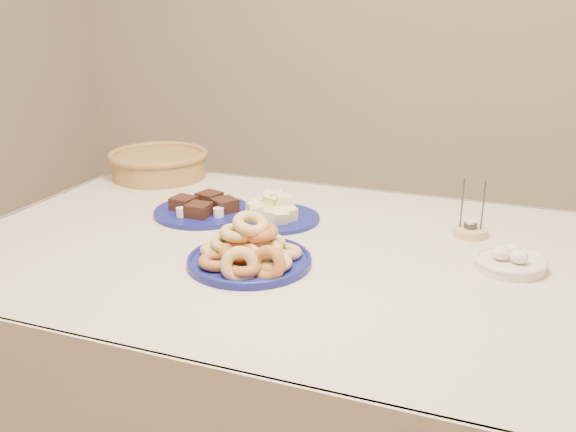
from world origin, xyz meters
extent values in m
cylinder|color=brown|center=(-0.70, 0.40, 0.36)|extent=(0.06, 0.06, 0.72)
cylinder|color=brown|center=(0.70, 0.40, 0.36)|extent=(0.06, 0.06, 0.72)
cube|color=beige|center=(0.00, 0.00, 0.74)|extent=(1.70, 1.10, 0.02)
cube|color=beige|center=(0.00, 0.55, 0.61)|extent=(1.70, 0.01, 0.28)
cube|color=beige|center=(0.00, -0.55, 0.61)|extent=(1.70, 0.01, 0.28)
cube|color=beige|center=(-0.85, 0.00, 0.61)|extent=(0.01, 1.10, 0.28)
cylinder|color=navy|center=(-0.06, -0.13, 0.76)|extent=(0.37, 0.37, 0.01)
torus|color=navy|center=(-0.06, -0.13, 0.76)|extent=(0.37, 0.37, 0.01)
torus|color=#B2894A|center=(0.01, -0.10, 0.78)|extent=(0.12, 0.12, 0.04)
torus|color=brown|center=(-0.05, -0.06, 0.78)|extent=(0.09, 0.09, 0.03)
torus|color=brown|center=(-0.12, -0.08, 0.78)|extent=(0.09, 0.09, 0.03)
torus|color=#B2894A|center=(-0.14, -0.14, 0.78)|extent=(0.11, 0.11, 0.03)
torus|color=brown|center=(-0.11, -0.20, 0.78)|extent=(0.10, 0.10, 0.03)
torus|color=brown|center=(-0.04, -0.21, 0.78)|extent=(0.11, 0.11, 0.03)
torus|color=#B2894A|center=(0.01, -0.17, 0.78)|extent=(0.12, 0.12, 0.03)
torus|color=#B2894A|center=(-0.03, -0.10, 0.80)|extent=(0.12, 0.12, 0.05)
torus|color=brown|center=(-0.09, -0.09, 0.80)|extent=(0.12, 0.12, 0.03)
torus|color=#B2894A|center=(-0.11, -0.15, 0.80)|extent=(0.09, 0.10, 0.04)
torus|color=brown|center=(-0.07, -0.19, 0.80)|extent=(0.11, 0.11, 0.03)
torus|color=#B2894A|center=(-0.02, -0.15, 0.80)|extent=(0.12, 0.12, 0.03)
torus|color=brown|center=(-0.04, -0.13, 0.83)|extent=(0.10, 0.10, 0.04)
torus|color=#B2894A|center=(-0.09, -0.14, 0.83)|extent=(0.11, 0.11, 0.03)
torus|color=#B2894A|center=(-0.06, -0.14, 0.85)|extent=(0.12, 0.12, 0.05)
torus|color=#B2894A|center=(-0.04, -0.23, 0.79)|extent=(0.10, 0.09, 0.09)
torus|color=brown|center=(0.01, -0.20, 0.79)|extent=(0.09, 0.06, 0.09)
cylinder|color=navy|center=(-0.12, 0.17, 0.76)|extent=(0.29, 0.29, 0.01)
cube|color=#D9DA8A|center=(-0.16, 0.13, 0.78)|extent=(0.06, 0.05, 0.05)
cube|color=#D9DA8A|center=(-0.10, 0.14, 0.78)|extent=(0.04, 0.04, 0.04)
cube|color=#D9DA8A|center=(-0.14, 0.14, 0.78)|extent=(0.05, 0.05, 0.05)
cube|color=#D9DA8A|center=(-0.08, 0.17, 0.78)|extent=(0.05, 0.05, 0.05)
cube|color=#D9DA8A|center=(-0.18, 0.16, 0.78)|extent=(0.05, 0.05, 0.05)
cube|color=#D9DA8A|center=(-0.13, 0.18, 0.81)|extent=(0.04, 0.04, 0.04)
cube|color=#D9DA8A|center=(-0.09, 0.12, 0.78)|extent=(0.06, 0.06, 0.05)
cube|color=#D9DA8A|center=(-0.12, 0.18, 0.81)|extent=(0.05, 0.05, 0.05)
cube|color=#D9DA8A|center=(-0.08, 0.15, 0.78)|extent=(0.05, 0.06, 0.04)
cube|color=#D9DA8A|center=(-0.14, 0.17, 0.81)|extent=(0.05, 0.05, 0.05)
cube|color=#D9DA8A|center=(-0.17, 0.22, 0.78)|extent=(0.05, 0.05, 0.04)
cube|color=#D9DA8A|center=(-0.12, 0.11, 0.78)|extent=(0.06, 0.05, 0.05)
cube|color=#D9DA8A|center=(-0.10, 0.17, 0.81)|extent=(0.06, 0.05, 0.05)
cube|color=#D9DA8A|center=(-0.13, 0.17, 0.81)|extent=(0.05, 0.05, 0.04)
cylinder|color=navy|center=(-0.34, 0.14, 0.76)|extent=(0.36, 0.36, 0.01)
cube|color=black|center=(-0.39, 0.13, 0.78)|extent=(0.07, 0.07, 0.04)
cube|color=black|center=(-0.32, 0.09, 0.78)|extent=(0.06, 0.06, 0.04)
cube|color=black|center=(-0.34, 0.19, 0.78)|extent=(0.08, 0.08, 0.04)
cube|color=black|center=(-0.27, 0.16, 0.78)|extent=(0.09, 0.09, 0.04)
cylinder|color=silver|center=(-0.40, 0.19, 0.78)|extent=(0.04, 0.04, 0.02)
cylinder|color=silver|center=(-0.36, 0.07, 0.78)|extent=(0.04, 0.04, 0.02)
cylinder|color=silver|center=(-0.27, 0.11, 0.78)|extent=(0.04, 0.04, 0.02)
cylinder|color=brown|center=(-0.66, 0.44, 0.79)|extent=(0.33, 0.33, 0.08)
torus|color=brown|center=(-0.66, 0.44, 0.83)|extent=(0.36, 0.36, 0.02)
cylinder|color=tan|center=(0.39, 0.24, 0.76)|extent=(0.09, 0.09, 0.02)
cylinder|color=#3A3A3F|center=(0.39, 0.24, 0.78)|extent=(0.03, 0.03, 0.01)
cylinder|color=white|center=(0.39, 0.24, 0.79)|extent=(0.03, 0.03, 0.01)
cylinder|color=#3A3A3F|center=(0.37, 0.24, 0.84)|extent=(0.00, 0.00, 0.13)
cylinder|color=#3A3A3F|center=(0.42, 0.24, 0.84)|extent=(0.00, 0.00, 0.13)
cylinder|color=beige|center=(0.50, 0.06, 0.76)|extent=(0.17, 0.17, 0.02)
torus|color=beige|center=(0.50, 0.06, 0.77)|extent=(0.17, 0.17, 0.01)
ellipsoid|color=silver|center=(0.48, 0.05, 0.79)|extent=(0.04, 0.03, 0.03)
ellipsoid|color=silver|center=(0.52, 0.04, 0.79)|extent=(0.04, 0.03, 0.03)
ellipsoid|color=silver|center=(0.51, 0.08, 0.79)|extent=(0.04, 0.03, 0.03)
camera|label=1|loc=(0.52, -1.38, 1.35)|focal=40.00mm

